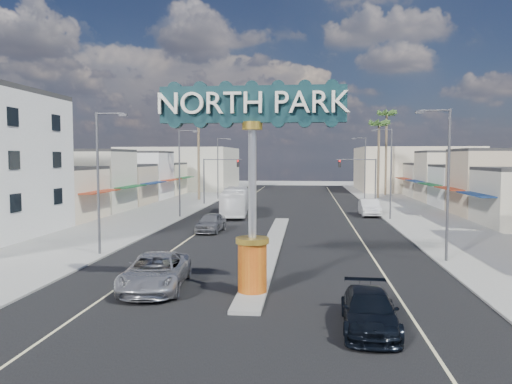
% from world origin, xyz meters
% --- Properties ---
extents(ground, '(160.00, 160.00, 0.00)m').
position_xyz_m(ground, '(0.00, 30.00, 0.00)').
color(ground, gray).
rests_on(ground, ground).
extents(road, '(20.00, 120.00, 0.01)m').
position_xyz_m(road, '(0.00, 30.00, 0.01)').
color(road, black).
rests_on(road, ground).
extents(median_island, '(1.30, 30.00, 0.16)m').
position_xyz_m(median_island, '(0.00, 14.00, 0.08)').
color(median_island, gray).
rests_on(median_island, ground).
extents(sidewalk_left, '(8.00, 120.00, 0.12)m').
position_xyz_m(sidewalk_left, '(-14.00, 30.00, 0.06)').
color(sidewalk_left, gray).
rests_on(sidewalk_left, ground).
extents(sidewalk_right, '(8.00, 120.00, 0.12)m').
position_xyz_m(sidewalk_right, '(14.00, 30.00, 0.06)').
color(sidewalk_right, gray).
rests_on(sidewalk_right, ground).
extents(storefront_row_left, '(12.00, 42.00, 6.00)m').
position_xyz_m(storefront_row_left, '(-24.00, 43.00, 3.00)').
color(storefront_row_left, beige).
rests_on(storefront_row_left, ground).
extents(storefront_row_right, '(12.00, 42.00, 6.00)m').
position_xyz_m(storefront_row_right, '(24.00, 43.00, 3.00)').
color(storefront_row_right, '#B7B29E').
rests_on(storefront_row_right, ground).
extents(backdrop_far_left, '(20.00, 20.00, 8.00)m').
position_xyz_m(backdrop_far_left, '(-22.00, 75.00, 4.00)').
color(backdrop_far_left, '#B7B29E').
rests_on(backdrop_far_left, ground).
extents(backdrop_far_right, '(20.00, 20.00, 8.00)m').
position_xyz_m(backdrop_far_right, '(22.00, 75.00, 4.00)').
color(backdrop_far_right, beige).
rests_on(backdrop_far_right, ground).
extents(gateway_sign, '(8.20, 1.50, 9.15)m').
position_xyz_m(gateway_sign, '(0.00, 1.98, 5.93)').
color(gateway_sign, red).
rests_on(gateway_sign, median_island).
extents(traffic_signal_left, '(5.09, 0.45, 6.00)m').
position_xyz_m(traffic_signal_left, '(-9.18, 43.99, 4.27)').
color(traffic_signal_left, '#47474C').
rests_on(traffic_signal_left, ground).
extents(traffic_signal_right, '(5.09, 0.45, 6.00)m').
position_xyz_m(traffic_signal_right, '(9.18, 43.99, 4.27)').
color(traffic_signal_right, '#47474C').
rests_on(traffic_signal_right, ground).
extents(streetlight_l_near, '(2.03, 0.22, 9.00)m').
position_xyz_m(streetlight_l_near, '(-10.43, 10.00, 5.07)').
color(streetlight_l_near, '#47474C').
rests_on(streetlight_l_near, ground).
extents(streetlight_l_mid, '(2.03, 0.22, 9.00)m').
position_xyz_m(streetlight_l_mid, '(-10.43, 30.00, 5.07)').
color(streetlight_l_mid, '#47474C').
rests_on(streetlight_l_mid, ground).
extents(streetlight_l_far, '(2.03, 0.22, 9.00)m').
position_xyz_m(streetlight_l_far, '(-10.43, 52.00, 5.07)').
color(streetlight_l_far, '#47474C').
rests_on(streetlight_l_far, ground).
extents(streetlight_r_near, '(2.03, 0.22, 9.00)m').
position_xyz_m(streetlight_r_near, '(10.43, 10.00, 5.07)').
color(streetlight_r_near, '#47474C').
rests_on(streetlight_r_near, ground).
extents(streetlight_r_mid, '(2.03, 0.22, 9.00)m').
position_xyz_m(streetlight_r_mid, '(10.43, 30.00, 5.07)').
color(streetlight_r_mid, '#47474C').
rests_on(streetlight_r_mid, ground).
extents(streetlight_r_far, '(2.03, 0.22, 9.00)m').
position_xyz_m(streetlight_r_far, '(10.43, 52.00, 5.07)').
color(streetlight_r_far, '#47474C').
rests_on(streetlight_r_far, ground).
extents(palm_left_far, '(2.60, 2.60, 13.10)m').
position_xyz_m(palm_left_far, '(-13.00, 50.00, 11.50)').
color(palm_left_far, brown).
rests_on(palm_left_far, ground).
extents(palm_right_mid, '(2.60, 2.60, 12.10)m').
position_xyz_m(palm_right_mid, '(13.00, 56.00, 10.60)').
color(palm_right_mid, brown).
rests_on(palm_right_mid, ground).
extents(palm_right_far, '(2.60, 2.60, 14.10)m').
position_xyz_m(palm_right_far, '(15.00, 62.00, 12.39)').
color(palm_right_far, brown).
rests_on(palm_right_far, ground).
extents(suv_left, '(3.29, 6.15, 1.64)m').
position_xyz_m(suv_left, '(-4.65, 2.52, 0.82)').
color(suv_left, '#B3B3B8').
rests_on(suv_left, ground).
extents(suv_right, '(2.14, 4.86, 1.39)m').
position_xyz_m(suv_right, '(4.68, -2.08, 0.69)').
color(suv_right, black).
rests_on(suv_right, ground).
extents(car_parked_left, '(2.13, 4.74, 1.58)m').
position_xyz_m(car_parked_left, '(-5.50, 20.49, 0.79)').
color(car_parked_left, slate).
rests_on(car_parked_left, ground).
extents(car_parked_right, '(1.87, 5.35, 1.76)m').
position_xyz_m(car_parked_right, '(9.00, 33.54, 0.88)').
color(car_parked_right, silver).
rests_on(car_parked_right, ground).
extents(city_bus, '(3.37, 10.72, 2.94)m').
position_xyz_m(city_bus, '(-5.22, 32.45, 1.47)').
color(city_bus, white).
rests_on(city_bus, ground).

